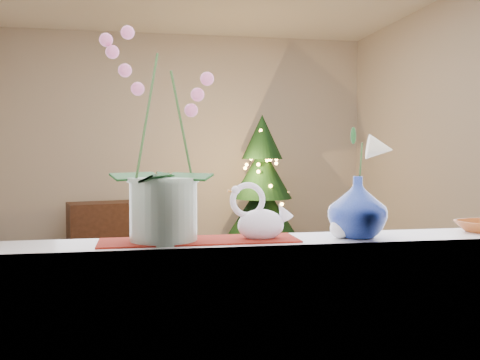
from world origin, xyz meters
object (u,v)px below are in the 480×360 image
Objects in this scene: swan at (261,213)px; xmas_tree at (262,187)px; orchid_pot at (163,135)px; paperweight at (340,228)px; blue_vase at (358,202)px; side_table at (107,230)px.

xmas_tree is at bearing 88.16° from swan.
swan is (0.34, -0.02, -0.28)m from orchid_pot.
paperweight is at bearing 6.61° from swan.
blue_vase is at bearing 10.41° from paperweight.
orchid_pot is at bearing -172.61° from swan.
orchid_pot is at bearing -97.84° from side_table.
xmas_tree reaches higher than paperweight.
swan is at bearing -3.68° from orchid_pot.
xmas_tree is 1.91× the size of side_table.
orchid_pot is 3.25× the size of swan.
paperweight is 0.09× the size of side_table.
orchid_pot is 0.86× the size of side_table.
swan reaches higher than paperweight.
swan is 4.28m from xmas_tree.
orchid_pot is 0.45× the size of xmas_tree.
side_table is at bearing 169.55° from xmas_tree.
xmas_tree reaches higher than blue_vase.
paperweight is 0.04× the size of xmas_tree.
swan is at bearing -102.92° from xmas_tree.
orchid_pot is 4.36m from xmas_tree.
blue_vase reaches higher than side_table.
paperweight is at bearing -99.00° from xmas_tree.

